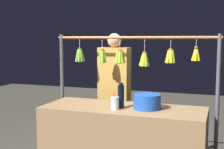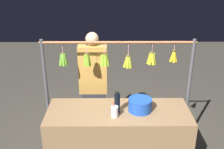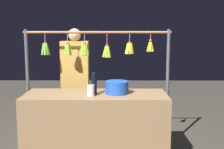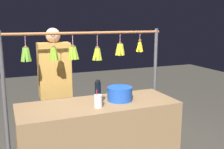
# 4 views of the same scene
# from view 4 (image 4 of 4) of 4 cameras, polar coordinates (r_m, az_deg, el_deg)

# --- Properties ---
(market_counter) EXTENTS (1.71, 0.65, 0.85)m
(market_counter) POSITION_cam_4_polar(r_m,az_deg,el_deg) (3.06, -2.83, -13.78)
(market_counter) COLOR olive
(market_counter) RESTS_ON ground
(display_rack) EXTENTS (1.93, 0.13, 1.63)m
(display_rack) POSITION_cam_4_polar(r_m,az_deg,el_deg) (3.18, -5.76, 1.37)
(display_rack) COLOR #4C4C51
(display_rack) RESTS_ON ground
(water_bottle) EXTENTS (0.07, 0.07, 0.26)m
(water_bottle) POSITION_cam_4_polar(r_m,az_deg,el_deg) (2.83, -3.04, -3.91)
(water_bottle) COLOR black
(water_bottle) RESTS_ON market_counter
(blue_bucket) EXTENTS (0.28, 0.28, 0.15)m
(blue_bucket) POSITION_cam_4_polar(r_m,az_deg,el_deg) (2.98, 1.68, -4.12)
(blue_bucket) COLOR blue
(blue_bucket) RESTS_ON market_counter
(drink_cup) EXTENTS (0.08, 0.08, 0.18)m
(drink_cup) POSITION_cam_4_polar(r_m,az_deg,el_deg) (2.75, -2.97, -5.67)
(drink_cup) COLOR silver
(drink_cup) RESTS_ON market_counter
(vendor_person) EXTENTS (0.39, 0.21, 1.64)m
(vendor_person) POSITION_cam_4_polar(r_m,az_deg,el_deg) (3.47, -11.95, -4.13)
(vendor_person) COLOR #2D2D38
(vendor_person) RESTS_ON ground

